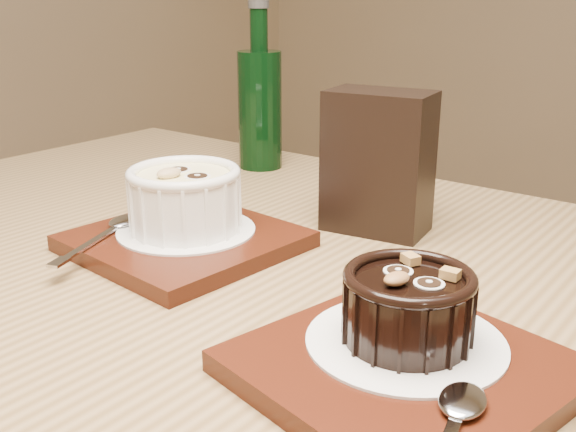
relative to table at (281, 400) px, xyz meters
The scene contains 10 objects.
table is the anchor object (origin of this frame).
tray_left 0.17m from the table, 166.73° to the left, with size 0.18×0.18×0.01m, color #45180B.
doily_left 0.18m from the table, 164.81° to the left, with size 0.13×0.13×0.00m, color white.
ramekin_white 0.20m from the table, 164.84° to the left, with size 0.11×0.11×0.06m.
spoon_left 0.22m from the table, behind, with size 0.03×0.13×0.01m, color #B6B8BF, non-canonical shape.
tray_right 0.17m from the table, 17.39° to the right, with size 0.18×0.18×0.01m, color #45180B.
doily_right 0.16m from the table, 10.57° to the right, with size 0.13×0.13×0.00m, color white.
ramekin_dark 0.18m from the table, 10.56° to the right, with size 0.08×0.08×0.05m.
condiment_stand 0.25m from the table, 97.65° to the left, with size 0.10×0.06×0.14m, color black.
green_bottle 0.45m from the table, 131.92° to the left, with size 0.06×0.06×0.22m.
Camera 1 is at (0.26, -0.35, 0.98)m, focal length 42.00 mm.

